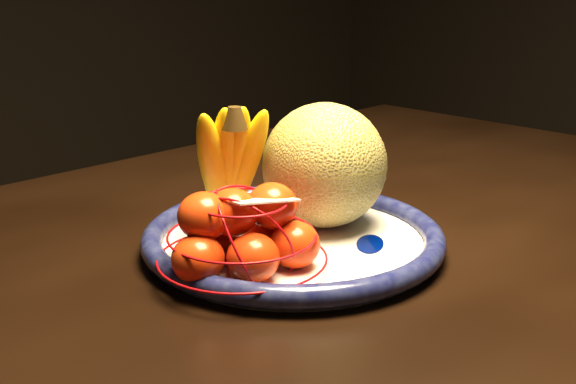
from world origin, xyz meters
TOP-DOWN VIEW (x-y plane):
  - dining_table at (-0.10, 0.08)m, footprint 1.63×1.10m
  - fruit_bowl at (-0.16, 0.03)m, footprint 0.36×0.36m
  - cantaloupe at (-0.10, 0.05)m, footprint 0.15×0.15m
  - banana_bunch at (-0.20, 0.10)m, footprint 0.11×0.11m
  - mandarin_bag at (-0.26, -0.00)m, footprint 0.24×0.24m
  - price_tag at (-0.24, -0.03)m, footprint 0.07×0.04m

SIDE VIEW (x-z plane):
  - dining_table at x=-0.10m, z-range 0.30..1.07m
  - fruit_bowl at x=-0.16m, z-range 0.76..0.79m
  - mandarin_bag at x=-0.26m, z-range 0.76..0.87m
  - cantaloupe at x=-0.10m, z-range 0.78..0.93m
  - price_tag at x=-0.24m, z-range 0.85..0.87m
  - banana_bunch at x=-0.20m, z-range 0.78..0.95m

